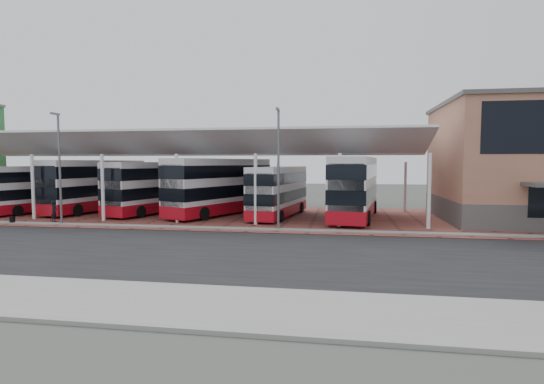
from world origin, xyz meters
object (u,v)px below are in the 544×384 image
at_px(bus_4, 279,192).
at_px(bus_1, 95,186).
at_px(bus_0, 44,189).
at_px(bus_2, 157,188).
at_px(bus_3, 221,187).
at_px(bus_5, 355,188).
at_px(pedestrian, 54,211).

bearing_deg(bus_4, bus_1, -175.21).
bearing_deg(bus_0, bus_2, 23.26).
distance_m(bus_2, bus_3, 6.03).
bearing_deg(bus_5, bus_1, -175.31).
distance_m(bus_0, bus_4, 21.72).
bearing_deg(pedestrian, bus_5, -84.53).
distance_m(bus_2, bus_4, 11.20).
height_order(bus_5, pedestrian, bus_5).
height_order(bus_1, bus_2, bus_1).
xyz_separation_m(bus_2, bus_4, (11.16, -0.91, -0.20)).
xyz_separation_m(bus_1, bus_2, (6.17, -0.26, -0.08)).
xyz_separation_m(bus_5, pedestrian, (-22.46, -6.02, -1.62)).
xyz_separation_m(bus_0, bus_1, (4.38, 1.16, 0.26)).
relative_size(bus_0, bus_3, 0.88).
distance_m(bus_4, pedestrian, 17.39).
relative_size(bus_0, bus_5, 0.85).
bearing_deg(bus_1, bus_3, 6.52).
distance_m(bus_1, bus_3, 12.21).
bearing_deg(bus_3, bus_1, -160.34).
bearing_deg(bus_1, bus_2, 7.25).
height_order(bus_0, bus_4, bus_0).
bearing_deg(bus_3, bus_2, -161.09).
relative_size(bus_4, pedestrian, 6.24).
xyz_separation_m(bus_4, pedestrian, (-16.24, -6.09, -1.23)).
distance_m(bus_1, bus_2, 6.18).
distance_m(bus_2, bus_5, 17.41).
bearing_deg(bus_2, bus_1, -166.36).
height_order(bus_3, pedestrian, bus_3).
distance_m(bus_1, bus_4, 17.38).
bearing_deg(bus_4, pedestrian, -150.81).
distance_m(bus_0, pedestrian, 8.29).
distance_m(bus_2, pedestrian, 8.76).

